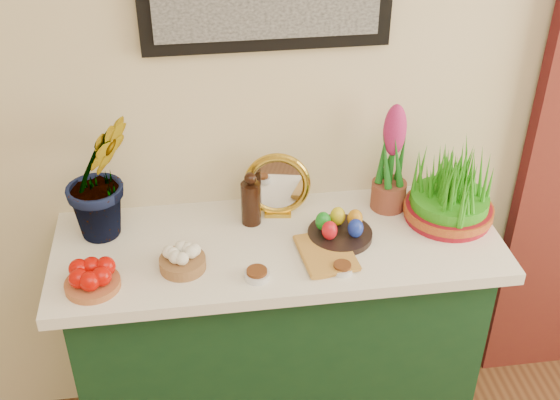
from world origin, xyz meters
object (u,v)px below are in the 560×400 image
object	(u,v)px
hyacinth_green	(97,158)
wheatgrass_sabzeh	(451,191)
mirror	(277,185)
sideboard	(278,345)
book	(302,257)

from	to	relation	value
hyacinth_green	wheatgrass_sabzeh	xyz separation A→B (m)	(1.10, -0.08, -0.17)
hyacinth_green	mirror	size ratio (longest dim) A/B	2.42
sideboard	hyacinth_green	distance (m)	0.91
book	wheatgrass_sabzeh	bearing A→B (deg)	10.74
sideboard	mirror	bearing A→B (deg)	82.83
sideboard	hyacinth_green	size ratio (longest dim) A/B	2.42
hyacinth_green	book	world-z (taller)	hyacinth_green
hyacinth_green	mirror	bearing A→B (deg)	-24.75
mirror	book	distance (m)	0.28
hyacinth_green	mirror	world-z (taller)	hyacinth_green
mirror	wheatgrass_sabzeh	xyz separation A→B (m)	(0.55, -0.11, -0.00)
mirror	book	bearing A→B (deg)	-81.96
hyacinth_green	book	distance (m)	0.68
wheatgrass_sabzeh	hyacinth_green	bearing A→B (deg)	175.84
mirror	wheatgrass_sabzeh	size ratio (longest dim) A/B	0.77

